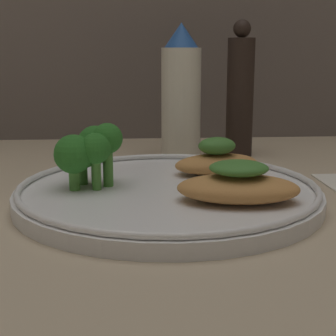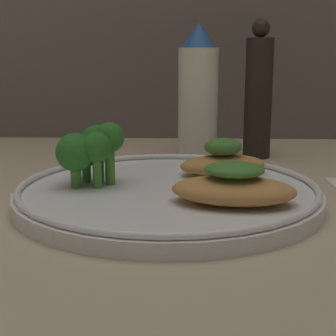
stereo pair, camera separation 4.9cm
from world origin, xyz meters
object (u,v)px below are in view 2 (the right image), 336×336
at_px(plate, 168,192).
at_px(broccoli_bunch, 92,148).
at_px(sauce_bottle, 198,94).
at_px(pepper_grinder, 258,95).

height_order(plate, broccoli_bunch, broccoli_bunch).
bearing_deg(sauce_bottle, broccoli_bunch, -117.07).
relative_size(plate, broccoli_bunch, 4.54).
xyz_separation_m(plate, broccoli_bunch, (-0.07, 0.01, 0.04)).
bearing_deg(plate, broccoli_bunch, 170.66).
xyz_separation_m(broccoli_bunch, sauce_bottle, (0.11, 0.21, 0.04)).
height_order(plate, sauce_bottle, sauce_bottle).
bearing_deg(broccoli_bunch, pepper_grinder, 48.17).
bearing_deg(sauce_bottle, plate, -98.40).
distance_m(plate, pepper_grinder, 0.26).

